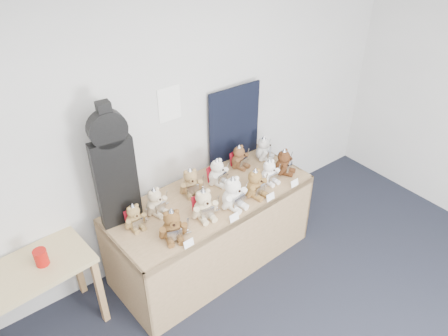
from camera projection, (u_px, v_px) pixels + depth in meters
room_shell at (169, 104)px, 3.56m from camera, size 6.00×6.00×6.00m
display_table at (217, 215)px, 3.81m from camera, size 1.86×0.85×0.76m
side_table at (33, 281)px, 3.20m from camera, size 0.90×0.55×0.72m
guitar_case at (114, 168)px, 3.22m from camera, size 0.32×0.12×1.04m
navy_board at (234, 124)px, 4.07m from camera, size 0.56×0.04×0.74m
red_cup at (41, 257)px, 3.14m from camera, size 0.10×0.10×0.13m
teddy_front_far_left at (173, 226)px, 3.28m from camera, size 0.24×0.23×0.30m
teddy_front_left at (204, 205)px, 3.48m from camera, size 0.25×0.22×0.30m
teddy_front_centre at (233, 194)px, 3.59m from camera, size 0.27×0.22×0.32m
teddy_front_right at (255, 184)px, 3.72m from camera, size 0.24×0.21×0.29m
teddy_front_far_right at (269, 172)px, 3.89m from camera, size 0.21×0.17×0.26m
teddy_front_end at (284, 163)px, 4.00m from camera, size 0.23×0.22×0.27m
teddy_back_left at (156, 202)px, 3.53m from camera, size 0.22×0.20×0.27m
teddy_back_centre_left at (191, 183)px, 3.74m from camera, size 0.23×0.21×0.28m
teddy_back_centre_right at (218, 173)px, 3.87m from camera, size 0.23×0.21×0.28m
teddy_back_right at (239, 158)px, 4.09m from camera, size 0.21×0.19×0.25m
teddy_back_end at (264, 149)px, 4.20m from camera, size 0.22×0.22×0.26m
teddy_back_far_left at (134, 217)px, 3.39m from camera, size 0.20×0.16×0.24m
entry_card_a at (189, 243)px, 3.24m from camera, size 0.09×0.02×0.06m
entry_card_b at (234, 217)px, 3.48m from camera, size 0.09×0.02×0.06m
entry_card_c at (270, 197)px, 3.70m from camera, size 0.09×0.02×0.06m
entry_card_d at (295, 183)px, 3.87m from camera, size 0.09×0.02×0.06m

